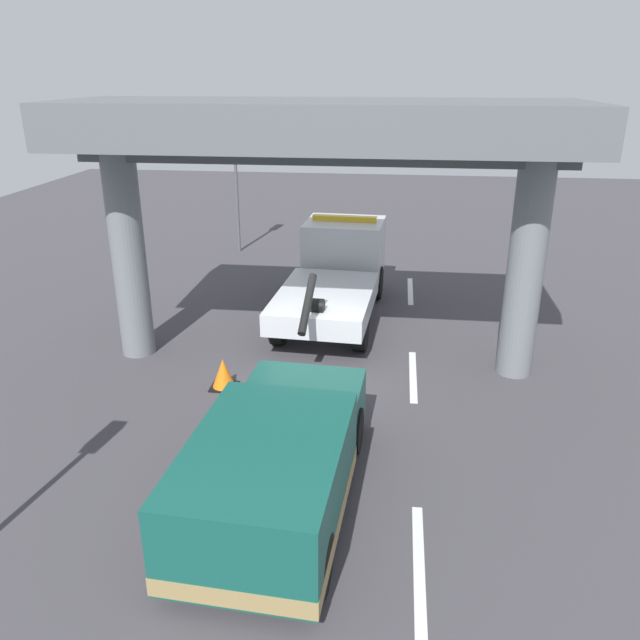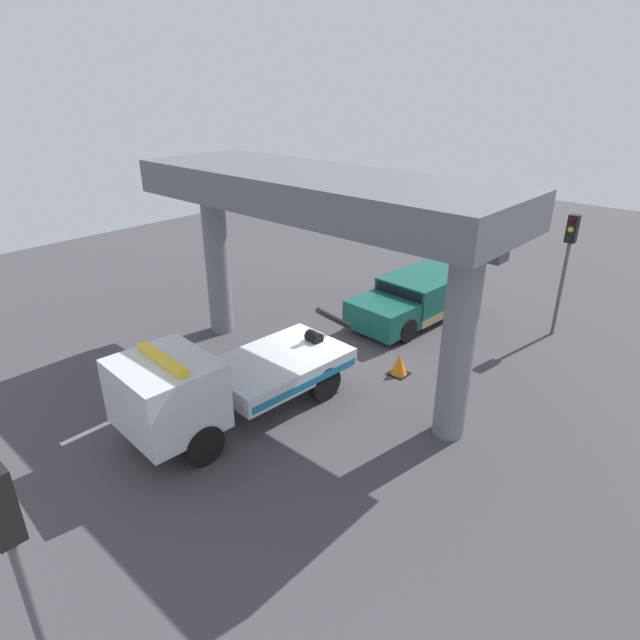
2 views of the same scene
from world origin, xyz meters
name	(u,v)px [view 1 (image 1 of 2)]	position (x,y,z in m)	size (l,w,h in m)	color
ground_plane	(317,372)	(0.00, 0.00, -0.05)	(60.00, 40.00, 0.10)	#423F44
lane_stripe_west	(419,566)	(-6.00, -2.21, 0.00)	(2.60, 0.16, 0.01)	silver
lane_stripe_mid	(413,376)	(0.00, -2.21, 0.00)	(2.60, 0.16, 0.01)	silver
lane_stripe_east	(410,291)	(6.00, -2.21, 0.00)	(2.60, 0.16, 0.01)	silver
tow_truck_white	(337,270)	(4.07, -0.05, 1.20)	(7.31, 2.75, 2.46)	silver
towed_van_green	(276,467)	(-4.99, 0.00, 0.78)	(5.32, 2.49, 1.58)	#145147
overpass_structure	(320,146)	(0.51, 0.00, 5.01)	(3.60, 11.01, 5.92)	slate
traffic_light_far	(235,164)	(10.02, 4.30, 3.30)	(0.39, 0.32, 4.55)	#515456
traffic_cone_orange	(223,374)	(-1.07, 1.93, 0.32)	(0.57, 0.57, 0.68)	orange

